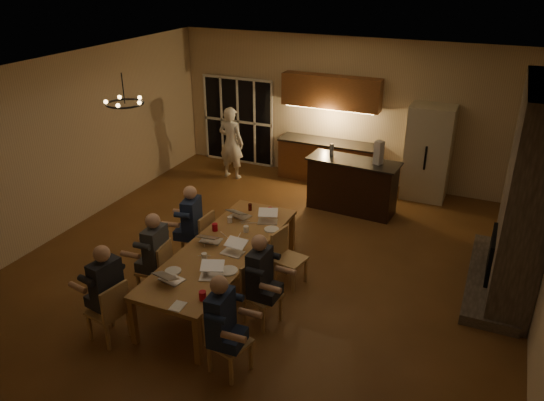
{
  "coord_description": "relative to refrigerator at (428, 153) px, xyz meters",
  "views": [
    {
      "loc": [
        3.15,
        -6.7,
        4.72
      ],
      "look_at": [
        0.05,
        0.3,
        1.18
      ],
      "focal_mm": 35.0,
      "sensor_mm": 36.0,
      "label": 1
    }
  ],
  "objects": [
    {
      "name": "floor",
      "position": [
        -1.9,
        -4.15,
        -1.0
      ],
      "size": [
        9.0,
        9.0,
        0.0
      ],
      "primitive_type": "plane",
      "color": "brown",
      "rests_on": "ground"
    },
    {
      "name": "back_wall",
      "position": [
        -1.9,
        0.37,
        0.6
      ],
      "size": [
        8.0,
        0.04,
        3.2
      ],
      "primitive_type": "cube",
      "color": "#CDB691",
      "rests_on": "ground"
    },
    {
      "name": "left_wall",
      "position": [
        -5.92,
        -4.15,
        0.6
      ],
      "size": [
        0.04,
        9.0,
        3.2
      ],
      "primitive_type": "cube",
      "color": "#CDB691",
      "rests_on": "ground"
    },
    {
      "name": "ceiling",
      "position": [
        -1.9,
        -4.15,
        2.22
      ],
      "size": [
        8.0,
        9.0,
        0.04
      ],
      "primitive_type": "cube",
      "color": "white",
      "rests_on": "back_wall"
    },
    {
      "name": "french_doors",
      "position": [
        -4.6,
        0.32,
        0.05
      ],
      "size": [
        1.86,
        0.08,
        2.1
      ],
      "primitive_type": "cube",
      "color": "black",
      "rests_on": "ground"
    },
    {
      "name": "fireplace",
      "position": [
        1.8,
        -2.95,
        0.6
      ],
      "size": [
        0.58,
        2.5,
        3.2
      ],
      "primitive_type": "cube",
      "color": "#5F544B",
      "rests_on": "ground"
    },
    {
      "name": "kitchenette",
      "position": [
        -2.2,
        0.05,
        0.2
      ],
      "size": [
        2.24,
        0.68,
        2.4
      ],
      "primitive_type": null,
      "color": "brown",
      "rests_on": "ground"
    },
    {
      "name": "refrigerator",
      "position": [
        0.0,
        0.0,
        0.0
      ],
      "size": [
        0.9,
        0.68,
        2.0
      ],
      "primitive_type": "cube",
      "color": "beige",
      "rests_on": "ground"
    },
    {
      "name": "dining_table",
      "position": [
        -2.22,
        -4.83,
        -0.62
      ],
      "size": [
        1.1,
        3.28,
        0.75
      ],
      "primitive_type": "cube",
      "color": "#9D623E",
      "rests_on": "ground"
    },
    {
      "name": "bar_island",
      "position": [
        -1.24,
        -1.27,
        -0.46
      ],
      "size": [
        1.85,
        0.8,
        1.08
      ],
      "primitive_type": "cube",
      "rotation": [
        0.0,
        0.0,
        -0.07
      ],
      "color": "black",
      "rests_on": "ground"
    },
    {
      "name": "chair_left_near",
      "position": [
        -3.09,
        -6.46,
        -0.55
      ],
      "size": [
        0.51,
        0.51,
        0.89
      ],
      "primitive_type": null,
      "rotation": [
        0.0,
        0.0,
        -1.76
      ],
      "color": "tan",
      "rests_on": "ground"
    },
    {
      "name": "chair_left_mid",
      "position": [
        -3.14,
        -5.34,
        -0.55
      ],
      "size": [
        0.5,
        0.5,
        0.89
      ],
      "primitive_type": null,
      "rotation": [
        0.0,
        0.0,
        -1.42
      ],
      "color": "tan",
      "rests_on": "ground"
    },
    {
      "name": "chair_left_far",
      "position": [
        -3.06,
        -4.22,
        -0.55
      ],
      "size": [
        0.46,
        0.46,
        0.89
      ],
      "primitive_type": null,
      "rotation": [
        0.0,
        0.0,
        -1.61
      ],
      "color": "tan",
      "rests_on": "ground"
    },
    {
      "name": "chair_right_near",
      "position": [
        -1.3,
        -6.36,
        -0.55
      ],
      "size": [
        0.54,
        0.54,
        0.89
      ],
      "primitive_type": null,
      "rotation": [
        0.0,
        0.0,
        1.31
      ],
      "color": "tan",
      "rests_on": "ground"
    },
    {
      "name": "chair_right_mid",
      "position": [
        -1.35,
        -5.31,
        -0.55
      ],
      "size": [
        0.55,
        0.55,
        0.89
      ],
      "primitive_type": null,
      "rotation": [
        0.0,
        0.0,
        1.26
      ],
      "color": "tan",
      "rests_on": "ground"
    },
    {
      "name": "chair_right_far",
      "position": [
        -1.37,
        -4.25,
        -0.55
      ],
      "size": [
        0.51,
        0.51,
        0.89
      ],
      "primitive_type": null,
      "rotation": [
        0.0,
        0.0,
        1.38
      ],
      "color": "tan",
      "rests_on": "ground"
    },
    {
      "name": "person_left_near",
      "position": [
        -3.11,
        -6.38,
        -0.31
      ],
      "size": [
        0.7,
        0.7,
        1.38
      ],
      "primitive_type": null,
      "rotation": [
        0.0,
        0.0,
        -1.75
      ],
      "color": "#24282E",
      "rests_on": "ground"
    },
    {
      "name": "person_right_near",
      "position": [
        -1.39,
        -6.39,
        -0.31
      ],
      "size": [
        0.63,
        0.63,
        1.38
      ],
      "primitive_type": null,
      "rotation": [
        0.0,
        0.0,
        1.62
      ],
      "color": "#1C2A46",
      "rests_on": "ground"
    },
    {
      "name": "person_left_mid",
      "position": [
        -3.06,
        -5.35,
        -0.31
      ],
      "size": [
        0.64,
        0.64,
        1.38
      ],
      "primitive_type": null,
      "rotation": [
        0.0,
        0.0,
        -1.51
      ],
      "color": "#3D4148",
      "rests_on": "ground"
    },
    {
      "name": "person_right_mid",
      "position": [
        -1.39,
        -5.31,
        -0.31
      ],
      "size": [
        0.62,
        0.62,
        1.38
      ],
      "primitive_type": null,
      "rotation": [
        0.0,
        0.0,
        1.54
      ],
      "color": "#24282E",
      "rests_on": "ground"
    },
    {
      "name": "person_left_far",
      "position": [
        -3.11,
        -4.27,
        -0.31
      ],
      "size": [
        0.7,
        0.7,
        1.38
      ],
      "primitive_type": null,
      "rotation": [
        0.0,
        0.0,
        -1.39
      ],
      "color": "#1C2A46",
      "rests_on": "ground"
    },
    {
      "name": "standing_person",
      "position": [
        -4.29,
        -0.66,
        -0.16
      ],
      "size": [
        0.63,
        0.43,
        1.68
      ],
      "primitive_type": "imported",
      "rotation": [
        0.0,
        0.0,
        3.1
      ],
      "color": "white",
      "rests_on": "ground"
    },
    {
      "name": "chandelier",
      "position": [
        -3.84,
        -4.71,
        1.75
      ],
      "size": [
        0.56,
        0.56,
        0.03
      ],
      "primitive_type": "torus",
      "color": "black",
      "rests_on": "ceiling"
    },
    {
      "name": "laptop_a",
      "position": [
        -2.43,
        -5.88,
        -0.14
      ],
      "size": [
        0.37,
        0.34,
        0.23
      ],
      "primitive_type": null,
      "rotation": [
        0.0,
        0.0,
        2.94
      ],
      "color": "silver",
      "rests_on": "dining_table"
    },
    {
      "name": "laptop_b",
      "position": [
        -1.97,
        -5.61,
        -0.14
      ],
      "size": [
        0.4,
        0.38,
        0.23
      ],
      "primitive_type": null,
      "rotation": [
        0.0,
        0.0,
        0.37
      ],
      "color": "silver",
      "rests_on": "dining_table"
    },
    {
      "name": "laptop_c",
      "position": [
        -2.49,
        -4.72,
        -0.14
      ],
      "size": [
        0.35,
        0.32,
        0.23
      ],
      "primitive_type": null,
      "rotation": [
        0.0,
        0.0,
        3.26
      ],
      "color": "silver",
      "rests_on": "dining_table"
    },
    {
      "name": "laptop_d",
      "position": [
        -2.01,
        -4.92,
        -0.14
      ],
      "size": [
        0.34,
        0.3,
        0.23
      ],
      "primitive_type": null,
      "rotation": [
        0.0,
        0.0,
        -0.06
      ],
      "color": "silver",
      "rests_on": "dining_table"
    },
    {
      "name": "laptop_e",
      "position": [
        -2.46,
        -3.78,
        -0.14
      ],
      "size": [
        0.38,
        0.35,
        0.23
      ],
      "primitive_type": null,
      "rotation": [
        0.0,
        0.0,
        2.91
      ],
      "color": "silver",
      "rests_on": "dining_table"
    },
    {
      "name": "laptop_f",
      "position": [
        -1.96,
        -3.79,
        -0.14
      ],
      "size": [
        0.4,
        0.37,
        0.23
      ],
      "primitive_type": null,
      "rotation": [
        0.0,
        0.0,
        0.35
      ],
      "color": "silver",
      "rests_on": "dining_table"
    },
    {
      "name": "mug_front",
      "position": [
        -2.3,
        -5.24,
        -0.2
      ],
      "size": [
        0.08,
        0.08,
        0.1
      ],
      "primitive_type": "cylinder",
      "color": "white",
      "rests_on": "dining_table"
    },
    {
      "name": "mug_mid",
      "position": [
        -2.13,
        -4.24,
        -0.2
      ],
      "size": [
        0.08,
        0.08,
        0.1
      ],
      "primitive_type": "cylinder",
      "color": "white",
      "rests_on": "dining_table"
    },
    {
      "name": "mug_back",
      "position": [
        -2.52,
        -4.05,
        -0.2
      ],
      "size": [
        0.08,
        0.08,
        0.1
      ],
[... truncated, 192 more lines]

